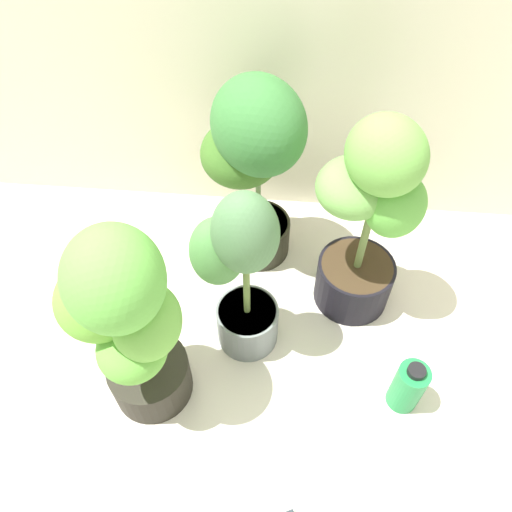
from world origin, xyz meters
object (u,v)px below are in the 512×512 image
at_px(potted_plant_back_center, 255,156).
at_px(potted_plant_back_right, 368,219).
at_px(potted_plant_center, 238,272).
at_px(potted_plant_front_left, 126,320).
at_px(nutrient_bottle, 408,386).

height_order(potted_plant_back_center, potted_plant_back_right, potted_plant_back_right).
xyz_separation_m(potted_plant_back_center, potted_plant_center, (-0.01, -0.41, -0.11)).
distance_m(potted_plant_back_center, potted_plant_back_right, 0.43).
bearing_deg(potted_plant_front_left, potted_plant_back_center, 66.37).
relative_size(potted_plant_center, potted_plant_back_right, 0.86).
relative_size(potted_plant_center, nutrient_bottle, 3.15).
height_order(potted_plant_back_center, potted_plant_front_left, potted_plant_back_center).
relative_size(potted_plant_back_center, nutrient_bottle, 3.50).
bearing_deg(potted_plant_back_center, potted_plant_back_right, -29.07).
height_order(potted_plant_back_center, potted_plant_center, potted_plant_back_center).
relative_size(potted_plant_back_center, potted_plant_back_right, 0.96).
bearing_deg(nutrient_bottle, potted_plant_back_center, 131.12).
bearing_deg(nutrient_bottle, potted_plant_front_left, -177.74).
bearing_deg(nutrient_bottle, potted_plant_center, 160.04).
xyz_separation_m(potted_plant_back_center, potted_plant_front_left, (-0.28, -0.64, -0.05)).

